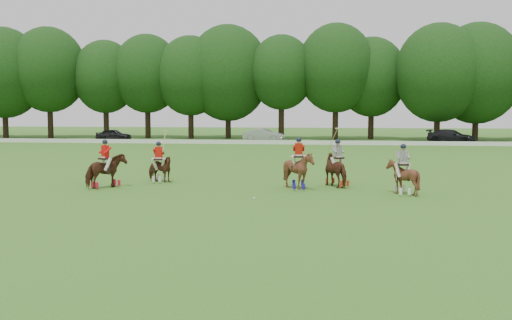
# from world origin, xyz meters

# --- Properties ---
(ground) EXTENTS (180.00, 180.00, 0.00)m
(ground) POSITION_xyz_m (0.00, 0.00, 0.00)
(ground) COLOR #30651D
(ground) RESTS_ON ground
(tree_line) EXTENTS (117.98, 14.32, 14.75)m
(tree_line) POSITION_xyz_m (0.26, 48.05, 8.23)
(tree_line) COLOR black
(tree_line) RESTS_ON ground
(boundary_rail) EXTENTS (120.00, 0.10, 0.44)m
(boundary_rail) POSITION_xyz_m (0.00, 38.00, 0.22)
(boundary_rail) COLOR white
(boundary_rail) RESTS_ON ground
(car_left) EXTENTS (4.18, 1.84, 1.40)m
(car_left) POSITION_xyz_m (-19.62, 42.50, 0.70)
(car_left) COLOR black
(car_left) RESTS_ON ground
(car_mid) EXTENTS (4.81, 2.24, 1.53)m
(car_mid) POSITION_xyz_m (-1.64, 42.50, 0.76)
(car_mid) COLOR #A3A2A7
(car_mid) RESTS_ON ground
(car_right) EXTENTS (5.60, 4.04, 1.51)m
(car_right) POSITION_xyz_m (19.30, 42.50, 0.75)
(car_right) COLOR black
(car_right) RESTS_ON ground
(polo_red_a) EXTENTS (1.89, 2.12, 2.36)m
(polo_red_a) POSITION_xyz_m (-5.21, 3.62, 0.86)
(polo_red_a) COLOR #462012
(polo_red_a) RESTS_ON ground
(polo_red_b) EXTENTS (1.44, 1.25, 2.68)m
(polo_red_b) POSITION_xyz_m (-3.27, 6.04, 0.75)
(polo_red_b) COLOR #462012
(polo_red_b) RESTS_ON ground
(polo_red_c) EXTENTS (1.58, 1.74, 2.49)m
(polo_red_c) POSITION_xyz_m (4.11, 4.41, 0.92)
(polo_red_c) COLOR #462012
(polo_red_c) RESTS_ON ground
(polo_stripe_a) EXTENTS (1.84, 2.11, 2.89)m
(polo_stripe_a) POSITION_xyz_m (5.98, 5.51, 0.85)
(polo_stripe_a) COLOR #462012
(polo_stripe_a) RESTS_ON ground
(polo_stripe_b) EXTENTS (1.37, 1.52, 2.28)m
(polo_stripe_b) POSITION_xyz_m (8.84, 3.25, 0.82)
(polo_stripe_b) COLOR #462012
(polo_stripe_b) RESTS_ON ground
(polo_ball) EXTENTS (0.09, 0.09, 0.09)m
(polo_ball) POSITION_xyz_m (2.38, 1.12, 0.04)
(polo_ball) COLOR white
(polo_ball) RESTS_ON ground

